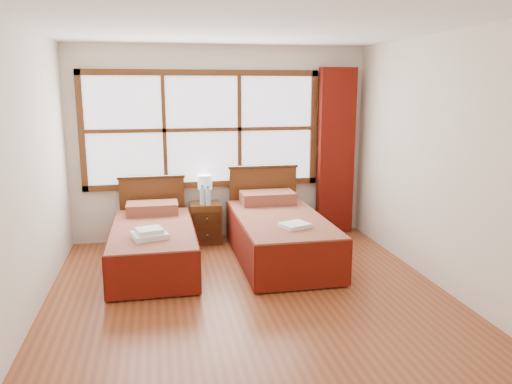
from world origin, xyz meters
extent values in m
plane|color=brown|center=(0.00, 0.00, 0.00)|extent=(4.50, 4.50, 0.00)
plane|color=white|center=(0.00, 0.00, 2.60)|extent=(4.50, 4.50, 0.00)
plane|color=silver|center=(0.00, 2.25, 1.30)|extent=(4.00, 0.00, 4.00)
plane|color=silver|center=(-2.00, 0.00, 1.30)|extent=(0.00, 4.50, 4.50)
plane|color=silver|center=(2.00, 0.00, 1.30)|extent=(0.00, 4.50, 4.50)
cube|color=white|center=(-0.25, 2.22, 1.50)|extent=(3.00, 0.02, 1.40)
cube|color=#542C12|center=(-0.25, 2.20, 0.76)|extent=(3.16, 0.06, 0.08)
cube|color=#542C12|center=(-0.25, 2.20, 2.24)|extent=(3.16, 0.06, 0.08)
cube|color=#542C12|center=(-1.79, 2.20, 1.50)|extent=(0.08, 0.06, 1.56)
cube|color=#542C12|center=(1.29, 2.20, 1.50)|extent=(0.08, 0.06, 1.56)
cube|color=#542C12|center=(-0.75, 2.20, 1.50)|extent=(0.05, 0.05, 1.40)
cube|color=#542C12|center=(0.25, 2.20, 1.50)|extent=(0.05, 0.05, 1.40)
cube|color=#542C12|center=(-0.25, 2.20, 1.50)|extent=(3.00, 0.05, 0.05)
cube|color=#67130A|center=(1.60, 2.11, 1.17)|extent=(0.50, 0.16, 2.30)
cube|color=#371D0B|center=(-0.94, 1.13, 0.13)|extent=(0.81, 1.63, 0.27)
cube|color=#5E0E0D|center=(-0.94, 1.13, 0.38)|extent=(0.91, 1.80, 0.22)
cube|color=#66150A|center=(-1.40, 1.13, 0.25)|extent=(0.03, 1.80, 0.45)
cube|color=#66150A|center=(-0.49, 1.13, 0.25)|extent=(0.03, 1.80, 0.45)
cube|color=#66150A|center=(-0.94, 0.23, 0.25)|extent=(0.91, 0.03, 0.45)
cube|color=#5E0E0D|center=(-0.94, 1.78, 0.56)|extent=(0.64, 0.37, 0.14)
cube|color=#542C12|center=(-0.94, 2.14, 0.44)|extent=(0.85, 0.06, 0.88)
cube|color=#371D0B|center=(-0.94, 2.14, 0.89)|extent=(0.88, 0.08, 0.04)
cube|color=#371D0B|center=(0.56, 1.13, 0.15)|extent=(0.90, 1.79, 0.29)
cube|color=#5E0E0D|center=(0.56, 1.13, 0.41)|extent=(1.00, 1.99, 0.24)
cube|color=#66150A|center=(0.06, 1.13, 0.27)|extent=(0.03, 1.99, 0.50)
cube|color=#66150A|center=(1.07, 1.13, 0.27)|extent=(0.03, 1.99, 0.50)
cube|color=#66150A|center=(0.56, 0.14, 0.27)|extent=(1.00, 0.03, 0.50)
cube|color=#5E0E0D|center=(0.56, 1.85, 0.61)|extent=(0.70, 0.41, 0.16)
cube|color=#542C12|center=(0.56, 2.14, 0.49)|extent=(0.94, 0.06, 0.97)
cube|color=#371D0B|center=(0.56, 2.14, 0.98)|extent=(0.97, 0.08, 0.04)
cube|color=#542C12|center=(-0.25, 2.00, 0.27)|extent=(0.41, 0.36, 0.54)
cube|color=#371D0B|center=(-0.25, 1.81, 0.16)|extent=(0.36, 0.02, 0.16)
cube|color=#371D0B|center=(-0.25, 1.81, 0.38)|extent=(0.36, 0.02, 0.16)
sphere|color=#B18C3B|center=(-0.25, 1.79, 0.16)|extent=(0.03, 0.03, 0.03)
sphere|color=#B18C3B|center=(-0.25, 1.79, 0.38)|extent=(0.03, 0.03, 0.03)
cube|color=white|center=(-0.97, 0.73, 0.51)|extent=(0.42, 0.39, 0.05)
cube|color=white|center=(-0.97, 0.73, 0.57)|extent=(0.31, 0.29, 0.05)
cube|color=white|center=(0.61, 0.66, 0.56)|extent=(0.36, 0.34, 0.05)
cylinder|color=gold|center=(-0.25, 2.05, 0.55)|extent=(0.12, 0.12, 0.02)
cylinder|color=gold|center=(-0.25, 2.05, 0.64)|extent=(0.03, 0.03, 0.16)
cylinder|color=white|center=(-0.25, 2.05, 0.82)|extent=(0.19, 0.19, 0.19)
cylinder|color=silver|center=(-0.29, 1.92, 0.66)|extent=(0.07, 0.07, 0.23)
cylinder|color=blue|center=(-0.29, 1.92, 0.79)|extent=(0.03, 0.03, 0.03)
cylinder|color=silver|center=(-0.22, 1.88, 0.65)|extent=(0.07, 0.07, 0.23)
cylinder|color=blue|center=(-0.22, 1.88, 0.78)|extent=(0.03, 0.03, 0.03)
camera|label=1|loc=(-0.85, -4.48, 2.06)|focal=35.00mm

